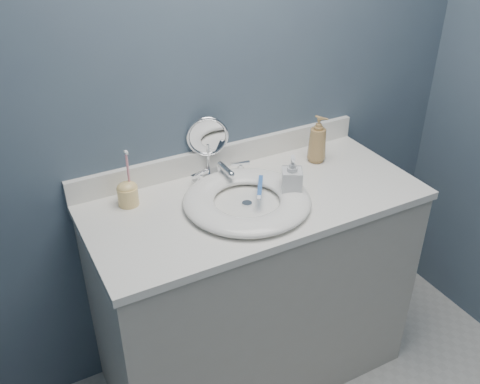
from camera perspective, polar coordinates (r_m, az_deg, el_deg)
back_wall at (r=2.00m, az=-2.18°, el=10.99°), size 2.20×0.02×2.40m
vanity_cabinet at (r=2.20m, az=1.45°, el=-10.68°), size 1.20×0.55×0.85m
countertop at (r=1.93m, az=1.62°, el=-0.93°), size 1.22×0.57×0.03m
backsplash at (r=2.10m, az=-1.89°, el=3.84°), size 1.22×0.02×0.09m
basin at (r=1.87m, az=0.75°, el=-0.87°), size 0.45×0.45×0.04m
drain at (r=1.88m, az=0.75°, el=-1.25°), size 0.04×0.04×0.01m
faucet at (r=2.01m, az=-1.94°, el=1.98°), size 0.25×0.13×0.07m
makeup_mirror at (r=2.02m, az=-3.47°, el=5.24°), size 0.15×0.09×0.24m
soap_bottle_amber at (r=2.14m, az=8.28°, el=5.61°), size 0.10×0.10×0.19m
soap_bottle_clear at (r=1.89m, az=5.56°, el=1.61°), size 0.10×0.10×0.16m
toothbrush_holder at (r=1.90m, az=-11.89°, el=-0.07°), size 0.07×0.07×0.21m
toothbrush_lying at (r=1.89m, az=2.13°, el=0.40°), size 0.11×0.15×0.02m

